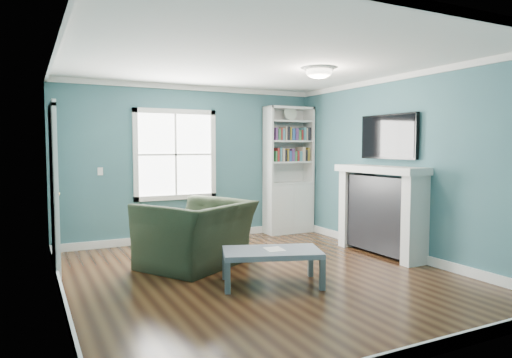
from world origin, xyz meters
name	(u,v)px	position (x,y,z in m)	size (l,w,h in m)	color
floor	(261,276)	(0.00, 0.00, 0.00)	(5.00, 5.00, 0.00)	black
room_walls	(261,146)	(0.00, 0.00, 1.58)	(5.00, 5.00, 5.00)	#375E6A
trim	(261,175)	(0.00, 0.00, 1.24)	(4.50, 5.00, 2.60)	white
window	(176,155)	(-0.30, 2.49, 1.45)	(1.40, 0.06, 1.50)	white
bookshelf	(288,183)	(1.77, 2.30, 0.92)	(0.90, 0.35, 2.31)	silver
fireplace	(381,211)	(2.08, 0.20, 0.64)	(0.44, 1.58, 1.30)	black
tv	(389,137)	(2.20, 0.20, 1.72)	(0.06, 1.10, 0.65)	black
door	(53,187)	(-2.22, 1.40, 1.07)	(0.12, 0.98, 2.17)	silver
ceiling_fixture	(319,72)	(0.90, 0.10, 2.55)	(0.38, 0.38, 0.15)	white
light_switch	(100,171)	(-1.50, 2.48, 1.20)	(0.08, 0.01, 0.12)	white
recliner	(196,223)	(-0.55, 0.79, 0.58)	(1.32, 0.86, 1.15)	black
coffee_table	(272,254)	(-0.05, -0.36, 0.35)	(1.24, 0.94, 0.40)	#4B555A
paper_sheet	(274,249)	(-0.01, -0.35, 0.40)	(0.20, 0.25, 0.00)	white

